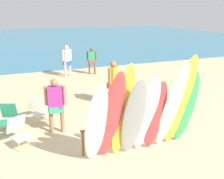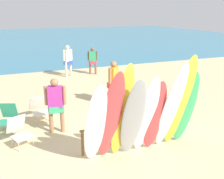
# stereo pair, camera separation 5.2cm
# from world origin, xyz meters

# --- Properties ---
(ground) EXTENTS (60.00, 60.00, 0.00)m
(ground) POSITION_xyz_m (0.00, 14.00, 0.00)
(ground) COLOR #D3BC8C
(ocean_water) EXTENTS (60.00, 40.00, 0.02)m
(ocean_water) POSITION_xyz_m (0.00, 30.05, 0.01)
(ocean_water) COLOR teal
(ocean_water) RESTS_ON ground
(surfboard_rack) EXTENTS (2.99, 0.07, 0.71)m
(surfboard_rack) POSITION_xyz_m (0.00, 0.00, 0.55)
(surfboard_rack) COLOR brown
(surfboard_rack) RESTS_ON ground
(surfboard_white_0) EXTENTS (0.55, 0.85, 2.13)m
(surfboard_white_0) POSITION_xyz_m (-1.28, -0.61, 1.07)
(surfboard_white_0) COLOR white
(surfboard_white_0) RESTS_ON ground
(surfboard_red_1) EXTENTS (0.61, 0.98, 2.39)m
(surfboard_red_1) POSITION_xyz_m (-0.91, -0.62, 1.19)
(surfboard_red_1) COLOR #D13D42
(surfboard_red_1) RESTS_ON ground
(surfboard_yellow_2) EXTENTS (0.53, 0.78, 2.50)m
(surfboard_yellow_2) POSITION_xyz_m (-0.61, -0.57, 1.25)
(surfboard_yellow_2) COLOR yellow
(surfboard_yellow_2) RESTS_ON ground
(surfboard_grey_3) EXTENTS (0.62, 0.94, 2.19)m
(surfboard_grey_3) POSITION_xyz_m (-0.37, -0.67, 1.10)
(surfboard_grey_3) COLOR #999EA3
(surfboard_grey_3) RESTS_ON ground
(surfboard_white_4) EXTENTS (0.54, 0.85, 2.18)m
(surfboard_white_4) POSITION_xyz_m (0.02, -0.61, 1.09)
(surfboard_white_4) COLOR white
(surfboard_white_4) RESTS_ON ground
(surfboard_red_5) EXTENTS (0.54, 0.71, 2.02)m
(surfboard_red_5) POSITION_xyz_m (0.28, -0.57, 1.01)
(surfboard_red_5) COLOR #D13D42
(surfboard_red_5) RESTS_ON ground
(surfboard_white_6) EXTENTS (0.49, 1.02, 2.49)m
(surfboard_white_6) POSITION_xyz_m (0.66, -0.69, 1.24)
(surfboard_white_6) COLOR white
(surfboard_white_6) RESTS_ON ground
(surfboard_yellow_7) EXTENTS (0.58, 0.91, 2.61)m
(surfboard_yellow_7) POSITION_xyz_m (0.98, -0.61, 1.30)
(surfboard_yellow_7) COLOR yellow
(surfboard_yellow_7) RESTS_ON ground
(surfboard_green_8) EXTENTS (0.57, 0.75, 2.15)m
(surfboard_green_8) POSITION_xyz_m (1.25, -0.52, 1.08)
(surfboard_green_8) COLOR #38B266
(surfboard_green_8) RESTS_ON ground
(beachgoer_photographing) EXTENTS (0.52, 0.46, 1.72)m
(beachgoer_photographing) POSITION_xyz_m (0.72, 3.24, 0.99)
(beachgoer_photographing) COLOR #9E704C
(beachgoer_photographing) RESTS_ON ground
(beachgoer_by_water) EXTENTS (0.54, 0.34, 1.55)m
(beachgoer_by_water) POSITION_xyz_m (1.52, 8.38, 0.89)
(beachgoer_by_water) COLOR brown
(beachgoer_by_water) RESTS_ON ground
(beachgoer_midbeach) EXTENTS (0.58, 0.42, 1.73)m
(beachgoer_midbeach) POSITION_xyz_m (0.09, 8.40, 1.00)
(beachgoer_midbeach) COLOR beige
(beachgoer_midbeach) RESTS_ON ground
(beachgoer_strolling) EXTENTS (0.61, 0.33, 1.67)m
(beachgoer_strolling) POSITION_xyz_m (-1.79, 1.60, 0.97)
(beachgoer_strolling) COLOR #9E704C
(beachgoer_strolling) RESTS_ON ground
(beach_chair_red) EXTENTS (0.70, 0.78, 0.83)m
(beach_chair_red) POSITION_xyz_m (-3.16, 2.33, 0.43)
(beach_chair_red) COLOR #B7B7BC
(beach_chair_red) RESTS_ON ground
(beach_chair_blue) EXTENTS (0.73, 0.83, 0.82)m
(beach_chair_blue) POSITION_xyz_m (-2.89, 1.20, 0.43)
(beach_chair_blue) COLOR #B7B7BC
(beach_chair_blue) RESTS_ON ground
(beach_chair_striped) EXTENTS (0.69, 0.85, 0.79)m
(beach_chair_striped) POSITION_xyz_m (-2.17, 2.78, 0.42)
(beach_chair_striped) COLOR #B7B7BC
(beach_chair_striped) RESTS_ON ground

